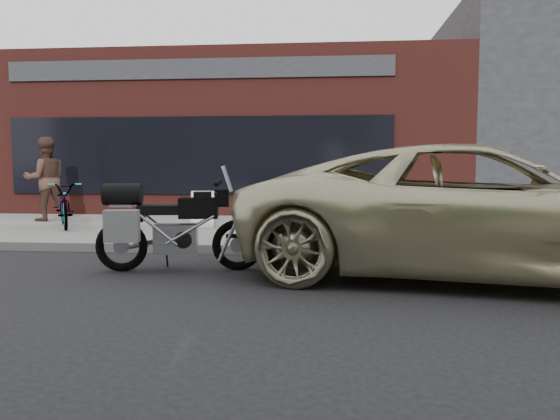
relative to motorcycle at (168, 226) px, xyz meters
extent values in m
plane|color=black|center=(0.78, -2.55, -0.64)|extent=(120.00, 120.00, 0.00)
cube|color=gray|center=(0.78, 4.45, -0.57)|extent=(44.00, 6.00, 0.15)
cube|color=#5C231D|center=(-1.22, 11.45, 1.61)|extent=(14.00, 10.00, 4.50)
cube|color=black|center=(-1.22, 6.42, 1.06)|extent=(10.00, 0.08, 2.00)
cube|color=#26272B|center=(-1.22, 6.42, 3.26)|extent=(10.00, 0.08, 0.50)
torus|color=black|center=(-0.65, -0.08, -0.28)|extent=(0.74, 0.23, 0.73)
torus|color=black|center=(0.95, 0.18, -0.28)|extent=(0.74, 0.23, 0.73)
cube|color=#B7B7BC|center=(0.10, 0.04, -0.19)|extent=(0.64, 0.42, 0.41)
cube|color=black|center=(0.42, 0.09, 0.25)|extent=(0.59, 0.43, 0.28)
cube|color=black|center=(-0.12, 0.01, 0.23)|extent=(0.64, 0.40, 0.13)
cube|color=black|center=(-0.49, -0.05, 0.14)|extent=(0.36, 0.29, 0.15)
cube|color=black|center=(0.74, 0.14, 0.39)|extent=(0.23, 0.29, 0.24)
cube|color=silver|center=(0.82, 0.16, 0.66)|extent=(0.21, 0.35, 0.36)
cylinder|color=black|center=(0.67, 0.13, 0.46)|extent=(0.15, 0.76, 0.03)
cube|color=#B7B7BC|center=(-0.62, -0.07, 0.29)|extent=(0.35, 0.37, 0.03)
cube|color=gray|center=(-0.53, -0.35, 0.03)|extent=(0.48, 0.27, 0.43)
cylinder|color=black|center=(-0.62, -0.07, 0.44)|extent=(0.56, 0.38, 0.30)
cylinder|color=#B7B7BC|center=(-0.36, 0.14, -0.26)|extent=(0.61, 0.18, 0.21)
imported|color=beige|center=(4.28, 0.05, 0.24)|extent=(6.81, 4.03, 1.78)
imported|color=gray|center=(-3.39, 3.64, -0.01)|extent=(1.45, 1.90, 0.96)
cube|color=white|center=(-0.45, 3.83, -0.11)|extent=(0.51, 0.30, 0.77)
cube|color=white|center=(-0.48, 4.03, -0.11)|extent=(0.51, 0.30, 0.77)
imported|color=#50352A|center=(-4.46, 4.84, 0.49)|extent=(1.21, 1.18, 1.97)
camera|label=1|loc=(2.32, -7.40, 0.89)|focal=35.00mm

